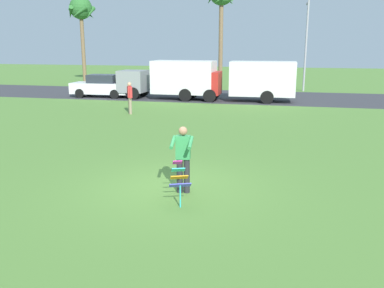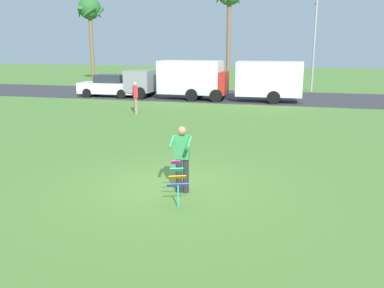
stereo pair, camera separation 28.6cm
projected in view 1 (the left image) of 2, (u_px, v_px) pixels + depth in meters
ground_plane at (172, 187)px, 11.16m from camera, size 120.00×120.00×0.00m
road_strip at (247, 97)px, 30.14m from camera, size 120.00×8.00×0.01m
person_kite_flyer at (183, 157)px, 10.55m from camera, size 0.59×0.70×1.73m
kite_held at (179, 178)px, 9.81m from camera, size 0.58×0.72×1.02m
parked_car_white at (102, 86)px, 29.92m from camera, size 4.26×1.95×1.60m
parked_truck_grey_van at (172, 79)px, 28.61m from camera, size 6.75×2.23×2.62m
parked_truck_red_cab at (250, 80)px, 27.45m from camera, size 6.74×2.21×2.62m
palm_tree_left_near at (81, 12)px, 39.24m from camera, size 2.58×2.71×8.06m
streetlight_pole at (306, 40)px, 33.04m from camera, size 0.24×1.65×7.00m
person_walker_near at (130, 97)px, 22.62m from camera, size 0.37×0.50×1.73m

